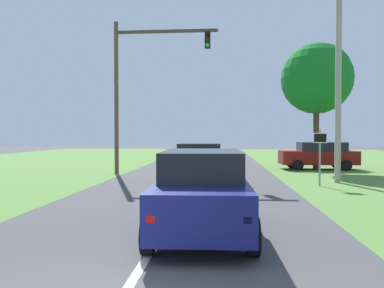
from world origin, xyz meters
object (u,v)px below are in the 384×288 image
oak_tree_right (317,79)px  traffic_light (139,77)px  utility_pole_right (338,89)px  red_suv_near (202,191)px  keep_moving_sign (320,150)px  crossing_suv_far (319,155)px  pickup_truck_lead (200,165)px

oak_tree_right → traffic_light: bearing=-163.6°
traffic_light → utility_pole_right: bearing=-17.8°
red_suv_near → keep_moving_sign: bearing=60.7°
red_suv_near → oak_tree_right: (6.39, 16.02, 4.80)m
keep_moving_sign → red_suv_near: bearing=-119.3°
utility_pole_right → crossing_suv_far: bearing=82.9°
pickup_truck_lead → keep_moving_sign: 5.36m
traffic_light → crossing_suv_far: 12.46m
pickup_truck_lead → oak_tree_right: bearing=52.3°
oak_tree_right → crossing_suv_far: (0.29, 0.50, -4.86)m
keep_moving_sign → oak_tree_right: size_ratio=0.30×
red_suv_near → crossing_suv_far: bearing=68.0°
red_suv_near → oak_tree_right: bearing=68.3°
keep_moving_sign → utility_pole_right: (1.13, 1.25, 2.79)m
red_suv_near → utility_pole_right: utility_pole_right is taller
utility_pole_right → traffic_light: bearing=162.2°
pickup_truck_lead → keep_moving_sign: size_ratio=2.08×
red_suv_near → oak_tree_right: size_ratio=0.56×
keep_moving_sign → oak_tree_right: bearing=77.5°
keep_moving_sign → pickup_truck_lead: bearing=-166.3°
oak_tree_right → keep_moving_sign: bearing=-102.5°
traffic_light → crossing_suv_far: traffic_light is taller
pickup_truck_lead → crossing_suv_far: (7.17, 9.40, -0.06)m
crossing_suv_far → traffic_light: bearing=-161.7°
traffic_light → oak_tree_right: bearing=16.4°
pickup_truck_lead → traffic_light: size_ratio=0.59×
oak_tree_right → pickup_truck_lead: bearing=-127.7°
keep_moving_sign → crossing_suv_far: bearing=76.3°
crossing_suv_far → utility_pole_right: utility_pole_right is taller
pickup_truck_lead → utility_pole_right: utility_pole_right is taller
red_suv_near → traffic_light: bearing=108.5°
pickup_truck_lead → crossing_suv_far: 11.82m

